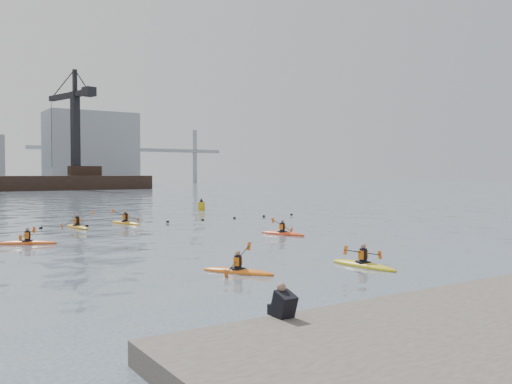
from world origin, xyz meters
TOP-DOWN VIEW (x-y plane):
  - ground at (0.00, 0.00)m, footprint 400.00×400.00m
  - float_line at (-0.50, 22.53)m, footprint 33.24×0.73m
  - kayaker_0 at (-2.19, 1.69)m, footprint 2.07×2.83m
  - kayaker_1 at (2.70, 0.14)m, footprint 2.19×3.29m
  - kayaker_2 at (-7.22, 14.76)m, footprint 2.97×2.06m
  - kayaker_3 at (0.94, 22.85)m, footprint 2.35×3.54m
  - kayaker_4 at (6.58, 11.04)m, footprint 2.10×3.18m
  - kayaker_5 at (-2.81, 21.83)m, footprint 2.34×3.45m
  - nav_buoy at (12.36, 33.02)m, footprint 0.74×0.74m

SIDE VIEW (x-z plane):
  - ground at x=0.00m, z-range 0.00..0.00m
  - float_line at x=-0.50m, z-range -0.09..0.15m
  - kayaker_0 at x=-2.19m, z-range -0.48..0.66m
  - kayaker_2 at x=-7.22m, z-range -0.40..0.59m
  - kayaker_4 at x=6.58m, z-range -0.51..0.71m
  - kayaker_1 at x=2.70m, z-range -0.42..0.62m
  - kayaker_5 at x=-2.81m, z-range -0.53..0.74m
  - kayaker_3 at x=0.94m, z-range -0.53..0.74m
  - nav_buoy at x=12.36m, z-range -0.27..1.09m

